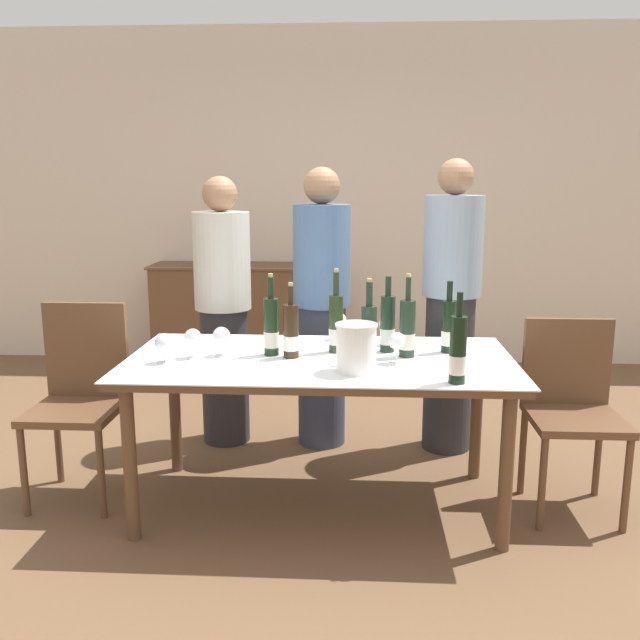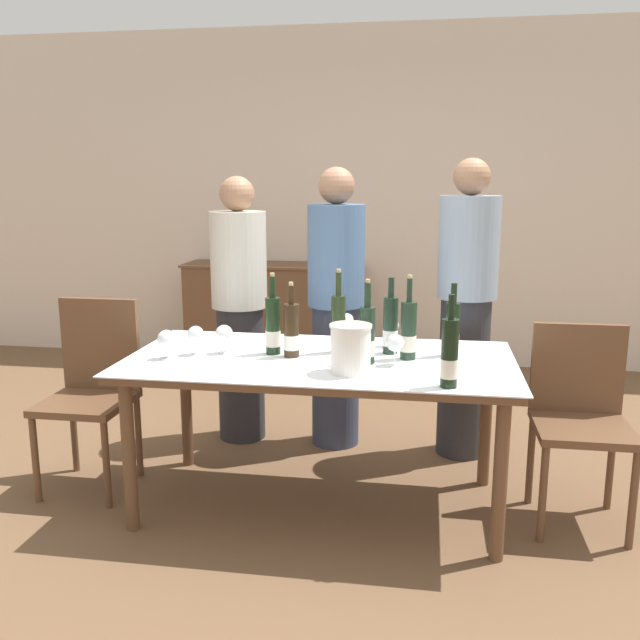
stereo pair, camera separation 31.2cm
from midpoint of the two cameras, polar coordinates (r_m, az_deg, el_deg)
The scene contains 24 objects.
ground_plane at distance 3.43m, azimuth -2.70°, elevation -15.32°, with size 12.00×12.00×0.00m, color brown.
back_wall at distance 5.84m, azimuth 0.01°, elevation 10.13°, with size 8.00×0.10×2.80m.
sideboard_cabinet at distance 5.76m, azimuth -8.14°, elevation 0.34°, with size 1.49×0.46×0.87m.
dining_table at distance 3.18m, azimuth -2.82°, elevation -4.44°, with size 1.80×0.92×0.74m.
ice_bucket at distance 2.90m, azimuth 0.00°, elevation -2.29°, with size 0.18×0.18×0.21m.
wine_bottle_0 at distance 3.15m, azimuth -5.31°, elevation -1.09°, with size 0.07×0.07×0.35m.
wine_bottle_1 at distance 2.77m, azimuth 8.39°, elevation -2.69°, with size 0.07×0.07×0.38m.
wine_bottle_2 at distance 3.26m, azimuth 8.10°, elevation -0.64°, with size 0.07×0.07×0.35m.
wine_bottle_3 at distance 3.25m, azimuth 2.99°, elevation -0.45°, with size 0.07×0.07×0.37m.
wine_bottle_4 at distance 3.24m, azimuth -1.40°, elevation -0.40°, with size 0.07×0.07×0.40m.
wine_bottle_5 at distance 3.16m, azimuth 4.57°, elevation -0.85°, with size 0.07×0.07×0.39m.
wine_bottle_6 at distance 3.20m, azimuth -6.92°, elevation -0.67°, with size 0.07×0.07×0.39m.
wine_bottle_7 at distance 3.05m, azimuth 1.22°, elevation -1.26°, with size 0.07×0.07×0.38m.
wine_glass_0 at distance 3.39m, azimuth 2.98°, elevation -0.46°, with size 0.07×0.07×0.14m.
wine_glass_1 at distance 3.50m, azimuth -0.90°, elevation -0.11°, with size 0.07×0.07×0.14m.
wine_glass_2 at distance 3.17m, azimuth -15.77°, elevation -1.95°, with size 0.08×0.08×0.14m.
wine_glass_3 at distance 3.04m, azimuth 3.59°, elevation -1.90°, with size 0.08×0.08×0.14m.
wine_glass_4 at distance 3.22m, azimuth -13.42°, elevation -1.50°, with size 0.08×0.08×0.14m.
wine_glass_5 at distance 3.23m, azimuth -11.06°, elevation -1.41°, with size 0.08×0.08×0.14m.
chair_left_end at distance 3.62m, azimuth -21.87°, elevation -5.36°, with size 0.42×0.42×0.96m.
chair_right_end at distance 3.40m, azimuth 17.95°, elevation -6.49°, with size 0.42×0.42×0.91m.
person_host at distance 4.05m, azimuth -10.34°, elevation 0.59°, with size 0.33×0.33×1.58m.
person_guest_left at distance 3.95m, azimuth -2.12°, elevation 0.90°, with size 0.33×0.33×1.63m.
person_guest_right at distance 3.90m, azimuth 8.72°, elevation 0.98°, with size 0.33×0.33×1.68m.
Camera 1 is at (0.17, -3.06, 1.56)m, focal length 38.00 mm.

